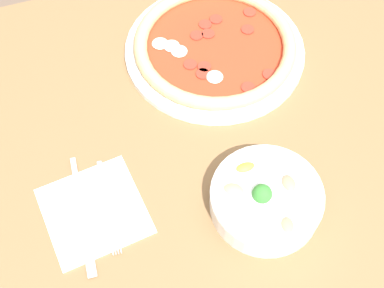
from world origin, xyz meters
The scene contains 7 objects.
ground_plane centered at (0.00, 0.00, 0.00)m, with size 8.00×8.00×0.00m, color brown.
dining_table centered at (0.00, 0.00, 0.62)m, with size 1.02×0.92×0.73m.
pizza centered at (-0.04, -0.20, 0.74)m, with size 0.35×0.35×0.04m.
bowl centered at (0.00, 0.14, 0.75)m, with size 0.18×0.18×0.07m.
napkin centered at (0.27, 0.06, 0.73)m, with size 0.17×0.17×0.00m.
fork centered at (0.24, 0.06, 0.73)m, with size 0.02×0.17×0.00m.
knife centered at (0.29, 0.05, 0.73)m, with size 0.03×0.22×0.01m.
Camera 1 is at (0.24, 0.47, 1.53)m, focal length 50.00 mm.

